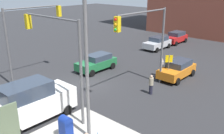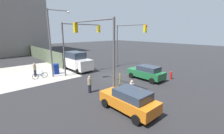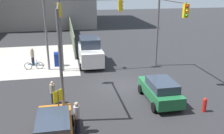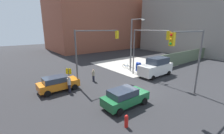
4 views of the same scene
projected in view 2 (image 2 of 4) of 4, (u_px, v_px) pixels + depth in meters
The scene contains 17 objects.
ground_plane at pixel (116, 77), 18.59m from camera, with size 120.00×120.00×0.00m, color #28282B.
sidewalk_corner at pixel (17, 75), 19.24m from camera, with size 12.00×12.00×0.01m, color #ADA89E.
construction_fence at pixel (41, 54), 29.03m from camera, with size 19.39×0.12×2.40m, color #56664C.
traffic_signal_nw_corner at pixel (96, 41), 13.05m from camera, with size 6.15×0.36×6.50m.
traffic_signal_se_corner at pixel (127, 37), 22.15m from camera, with size 5.64×0.36×6.50m.
traffic_signal_ne_corner at pixel (79, 38), 19.28m from camera, with size 0.36×5.72×6.50m.
street_lamp_corner at pixel (53, 38), 17.71m from camera, with size 0.65×2.66×8.00m.
warning_sign_two_way at pixel (120, 84), 11.22m from camera, with size 0.48×0.48×2.40m.
mailbox_blue at pixel (56, 68), 19.64m from camera, with size 0.56×0.64×1.43m.
fire_hydrant at pixel (171, 75), 17.59m from camera, with size 0.26×0.26×0.94m.
coupe_orange at pixel (129, 100), 10.35m from camera, with size 4.25×2.02×1.62m.
sedan_green at pixel (146, 72), 17.43m from camera, with size 4.26×2.02×1.62m.
van_white_delivery at pixel (77, 61), 21.71m from camera, with size 5.40×2.32×2.62m.
pedestrian_crossing at pixel (90, 84), 13.56m from camera, with size 0.36×0.36×1.59m.
pedestrian_waiting at pixel (35, 69), 18.48m from camera, with size 0.36×0.36×1.74m.
pedestrian_walking_north at pixel (132, 91), 11.70m from camera, with size 0.36×0.36×1.81m.
bicycle_leaning_on_fence at pixel (40, 76), 17.87m from camera, with size 0.05×1.75×0.97m.
Camera 2 is at (-12.92, 12.28, 5.42)m, focal length 24.00 mm.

